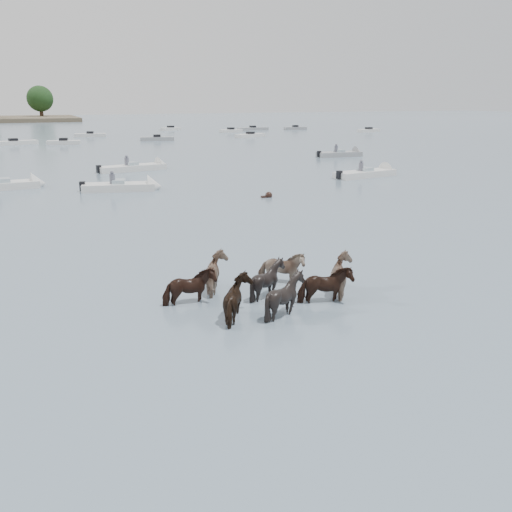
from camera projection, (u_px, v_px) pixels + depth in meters
name	position (u px, v px, depth m)	size (l,w,h in m)	color
ground	(278.00, 308.00, 15.67)	(400.00, 400.00, 0.00)	slate
pony_herd	(271.00, 286.00, 16.16)	(6.16, 4.19, 1.45)	black
swimming_pony	(268.00, 196.00, 33.11)	(0.72, 0.44, 0.44)	black
motorboat_a	(16.00, 185.00, 36.43)	(5.05, 1.90, 1.92)	silver
motorboat_b	(131.00, 187.00, 35.64)	(5.35, 2.77, 1.92)	silver
motorboat_c	(141.00, 167.00, 45.66)	(6.35, 2.71, 1.92)	silver
motorboat_d	(372.00, 173.00, 42.12)	(5.94, 2.48, 1.92)	silver
motorboat_e	(346.00, 154.00, 56.53)	(5.37, 1.94, 1.92)	gray
distant_flotilla	(58.00, 137.00, 80.20)	(105.92, 29.07, 0.93)	silver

